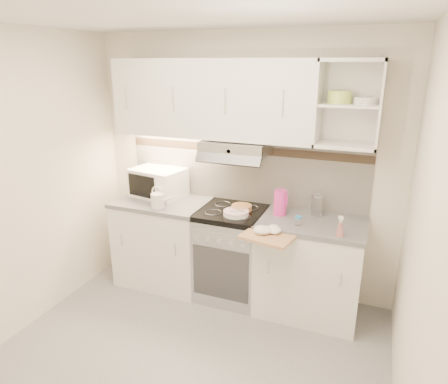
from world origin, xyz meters
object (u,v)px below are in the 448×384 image
object	(u,v)px
microwave	(158,182)
watering_can	(159,200)
spray_bottle	(340,227)
cutting_board	(270,235)
pink_pitcher	(280,202)
electric_range	(232,253)
plate_stack	(236,213)
glass_jar	(317,205)

from	to	relation	value
microwave	watering_can	bearing A→B (deg)	-49.91
spray_bottle	cutting_board	xyz separation A→B (m)	(-0.54, -0.13, -0.10)
watering_can	pink_pitcher	size ratio (longest dim) A/B	1.08
watering_can	pink_pitcher	bearing A→B (deg)	2.77
electric_range	spray_bottle	xyz separation A→B (m)	(1.00, -0.22, 0.52)
electric_range	watering_can	distance (m)	0.87
electric_range	plate_stack	xyz separation A→B (m)	(0.08, -0.11, 0.47)
microwave	pink_pitcher	bearing A→B (deg)	6.97
microwave	watering_can	distance (m)	0.36
pink_pitcher	cutting_board	world-z (taller)	pink_pitcher
electric_range	glass_jar	xyz separation A→B (m)	(0.75, 0.15, 0.55)
microwave	cutting_board	world-z (taller)	microwave
pink_pitcher	watering_can	bearing A→B (deg)	-174.16
microwave	plate_stack	size ratio (longest dim) A/B	2.45
microwave	plate_stack	distance (m)	0.97
plate_stack	spray_bottle	distance (m)	0.93
plate_stack	cutting_board	world-z (taller)	plate_stack
spray_bottle	cutting_board	size ratio (longest dim) A/B	0.44
microwave	spray_bottle	distance (m)	1.88
plate_stack	microwave	bearing A→B (deg)	166.53
pink_pitcher	cutting_board	distance (m)	0.43
glass_jar	plate_stack	bearing A→B (deg)	-159.06
electric_range	cutting_board	xyz separation A→B (m)	(0.46, -0.35, 0.42)
watering_can	glass_jar	world-z (taller)	watering_can
pink_pitcher	glass_jar	world-z (taller)	pink_pitcher
pink_pitcher	plate_stack	bearing A→B (deg)	-162.47
glass_jar	cutting_board	size ratio (longest dim) A/B	0.49
watering_can	plate_stack	size ratio (longest dim) A/B	1.08
electric_range	plate_stack	distance (m)	0.49
electric_range	cutting_board	distance (m)	0.72
pink_pitcher	spray_bottle	world-z (taller)	pink_pitcher
plate_stack	cutting_board	size ratio (longest dim) A/B	0.57
pink_pitcher	glass_jar	distance (m)	0.33
spray_bottle	pink_pitcher	bearing A→B (deg)	138.84
microwave	watering_can	size ratio (longest dim) A/B	2.27
watering_can	cutting_board	bearing A→B (deg)	-17.72
watering_can	cutting_board	size ratio (longest dim) A/B	0.61
spray_bottle	cutting_board	world-z (taller)	spray_bottle
plate_stack	spray_bottle	size ratio (longest dim) A/B	1.29
microwave	spray_bottle	world-z (taller)	microwave
watering_can	plate_stack	world-z (taller)	watering_can
microwave	plate_stack	world-z (taller)	microwave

